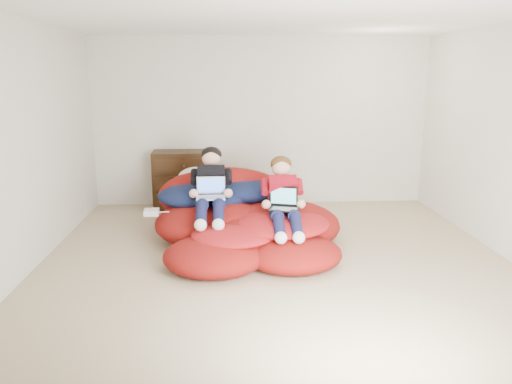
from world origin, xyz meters
name	(u,v)px	position (x,y,z in m)	size (l,w,h in m)	color
room_shell	(276,241)	(0.00, 0.00, 0.22)	(5.10, 5.10, 2.77)	tan
dresser	(186,180)	(-1.13, 2.25, 0.43)	(0.97, 0.55, 0.85)	black
beanbag_pile	(243,220)	(-0.33, 0.65, 0.27)	(2.24, 2.37, 0.84)	maroon
cream_pillow	(196,179)	(-0.92, 1.39, 0.62)	(0.48, 0.31, 0.31)	beige
older_boy	(211,185)	(-0.70, 0.65, 0.70)	(0.34, 1.15, 0.75)	black
younger_boy	(283,195)	(0.11, 0.33, 0.64)	(0.32, 1.10, 0.74)	#A20E1C
laptop_white	(211,192)	(-0.70, 0.57, 0.63)	(0.33, 0.31, 0.23)	silver
laptop_black	(284,203)	(0.11, 0.25, 0.57)	(0.37, 0.33, 0.24)	black
power_adapter	(152,212)	(-1.37, 0.51, 0.42)	(0.16, 0.16, 0.06)	silver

